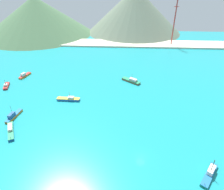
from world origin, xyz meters
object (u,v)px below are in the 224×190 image
at_px(fishing_boat_8, 69,99).
at_px(radio_tower, 174,22).
at_px(fishing_boat_0, 131,81).
at_px(fishing_boat_7, 24,75).
at_px(fishing_boat_1, 6,86).
at_px(fishing_boat_3, 11,130).
at_px(fishing_boat_5, 13,116).
at_px(fishing_boat_10, 210,173).

height_order(fishing_boat_8, radio_tower, radio_tower).
bearing_deg(fishing_boat_8, fishing_boat_0, 34.16).
distance_m(fishing_boat_8, radio_tower, 111.35).
bearing_deg(fishing_boat_7, fishing_boat_1, -108.76).
bearing_deg(fishing_boat_0, fishing_boat_3, -137.03).
height_order(fishing_boat_1, fishing_boat_5, fishing_boat_5).
xyz_separation_m(fishing_boat_1, fishing_boat_7, (4.35, 12.79, 0.14)).
xyz_separation_m(fishing_boat_5, fishing_boat_10, (72.42, -24.44, -0.10)).
distance_m(fishing_boat_3, fishing_boat_10, 71.00).
xyz_separation_m(fishing_boat_0, radio_tower, (34.55, 68.00, 17.81)).
bearing_deg(fishing_boat_10, fishing_boat_5, 161.35).
bearing_deg(fishing_boat_10, fishing_boat_1, 150.59).
xyz_separation_m(fishing_boat_8, fishing_boat_10, (52.39, -39.01, 0.08)).
distance_m(fishing_boat_0, fishing_boat_7, 62.46).
height_order(fishing_boat_5, radio_tower, radio_tower).
xyz_separation_m(fishing_boat_5, fishing_boat_8, (20.03, 14.57, -0.18)).
distance_m(fishing_boat_5, fishing_boat_8, 24.77).
xyz_separation_m(fishing_boat_5, radio_tower, (84.99, 103.21, 17.77)).
relative_size(fishing_boat_5, fishing_boat_8, 0.91).
height_order(fishing_boat_3, fishing_boat_8, fishing_boat_8).
distance_m(fishing_boat_0, fishing_boat_3, 64.63).
bearing_deg(fishing_boat_1, fishing_boat_3, -60.54).
bearing_deg(fishing_boat_10, fishing_boat_0, 110.23).
xyz_separation_m(fishing_boat_1, radio_tower, (101.27, 77.65, 17.96)).
relative_size(fishing_boat_7, fishing_boat_10, 0.91).
relative_size(fishing_boat_0, fishing_boat_7, 1.21).
xyz_separation_m(fishing_boat_1, fishing_boat_5, (16.29, -25.56, 0.19)).
distance_m(fishing_boat_0, fishing_boat_5, 61.52).
xyz_separation_m(fishing_boat_0, fishing_boat_7, (-62.38, 3.15, -0.00)).
height_order(fishing_boat_0, fishing_boat_7, fishing_boat_0).
xyz_separation_m(fishing_boat_3, radio_tower, (81.84, 112.05, 17.96)).
bearing_deg(radio_tower, fishing_boat_1, -142.52).
xyz_separation_m(fishing_boat_3, fishing_boat_8, (16.87, 23.41, 0.02)).
bearing_deg(fishing_boat_8, fishing_boat_1, 163.16).
bearing_deg(fishing_boat_1, fishing_boat_0, 8.23).
xyz_separation_m(fishing_boat_8, radio_tower, (64.96, 88.64, 17.94)).
bearing_deg(fishing_boat_3, fishing_boat_7, 107.73).
relative_size(fishing_boat_7, fishing_boat_8, 0.80).
bearing_deg(fishing_boat_5, fishing_boat_3, -70.38).
relative_size(fishing_boat_3, fishing_boat_5, 1.09).
bearing_deg(fishing_boat_0, fishing_boat_7, 177.11).
distance_m(fishing_boat_3, radio_tower, 139.91).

